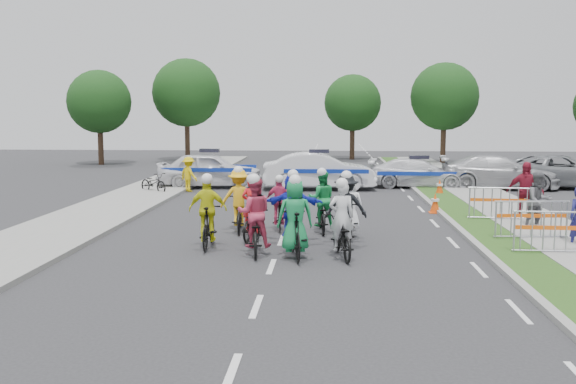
# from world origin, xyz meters

# --- Properties ---
(ground) EXTENTS (90.00, 90.00, 0.00)m
(ground) POSITION_xyz_m (0.00, 0.00, 0.00)
(ground) COLOR #28282B
(ground) RESTS_ON ground
(curb_right) EXTENTS (0.20, 60.00, 0.12)m
(curb_right) POSITION_xyz_m (5.10, 5.00, 0.06)
(curb_right) COLOR gray
(curb_right) RESTS_ON ground
(grass_strip) EXTENTS (1.20, 60.00, 0.11)m
(grass_strip) POSITION_xyz_m (5.80, 5.00, 0.06)
(grass_strip) COLOR #264616
(grass_strip) RESTS_ON ground
(sidewalk_right) EXTENTS (2.40, 60.00, 0.13)m
(sidewalk_right) POSITION_xyz_m (7.60, 5.00, 0.07)
(sidewalk_right) COLOR gray
(sidewalk_right) RESTS_ON ground
(sidewalk_left) EXTENTS (3.00, 60.00, 0.13)m
(sidewalk_left) POSITION_xyz_m (-6.50, 5.00, 0.07)
(sidewalk_left) COLOR gray
(sidewalk_left) RESTS_ON ground
(rider_0) EXTENTS (1.00, 1.99, 1.94)m
(rider_0) POSITION_xyz_m (1.59, 1.01, 0.64)
(rider_0) COLOR black
(rider_0) RESTS_ON ground
(rider_1) EXTENTS (0.92, 1.98, 2.02)m
(rider_1) POSITION_xyz_m (0.49, 0.90, 0.78)
(rider_1) COLOR black
(rider_1) RESTS_ON ground
(rider_2) EXTENTS (0.92, 2.03, 2.00)m
(rider_2) POSITION_xyz_m (-0.53, 1.31, 0.74)
(rider_2) COLOR black
(rider_2) RESTS_ON ground
(rider_3) EXTENTS (0.99, 1.86, 1.94)m
(rider_3) POSITION_xyz_m (-1.79, 1.92, 0.74)
(rider_3) COLOR black
(rider_3) RESTS_ON ground
(rider_4) EXTENTS (1.13, 1.97, 1.97)m
(rider_4) POSITION_xyz_m (1.73, 2.56, 0.76)
(rider_4) COLOR black
(rider_4) RESTS_ON ground
(rider_5) EXTENTS (1.61, 1.92, 1.98)m
(rider_5) POSITION_xyz_m (0.34, 2.73, 0.83)
(rider_5) COLOR black
(rider_5) RESTS_ON ground
(rider_6) EXTENTS (0.86, 1.84, 1.80)m
(rider_6) POSITION_xyz_m (-0.81, 3.15, 0.60)
(rider_6) COLOR black
(rider_6) RESTS_ON ground
(rider_7) EXTENTS (0.74, 1.67, 1.74)m
(rider_7) POSITION_xyz_m (1.87, 3.66, 0.68)
(rider_7) COLOR black
(rider_7) RESTS_ON ground
(rider_8) EXTENTS (0.83, 1.89, 1.88)m
(rider_8) POSITION_xyz_m (1.07, 4.36, 0.70)
(rider_8) COLOR black
(rider_8) RESTS_ON ground
(rider_9) EXTENTS (0.86, 1.61, 1.66)m
(rider_9) POSITION_xyz_m (-0.16, 4.53, 0.65)
(rider_9) COLOR black
(rider_9) RESTS_ON ground
(rider_10) EXTENTS (1.12, 1.95, 1.93)m
(rider_10) POSITION_xyz_m (-1.33, 4.30, 0.75)
(rider_10) COLOR black
(rider_10) RESTS_ON ground
(police_car_0) EXTENTS (4.98, 2.35, 1.64)m
(police_car_0) POSITION_xyz_m (-4.24, 15.27, 0.82)
(police_car_0) COLOR silver
(police_car_0) RESTS_ON ground
(police_car_1) EXTENTS (5.15, 2.10, 1.66)m
(police_car_1) POSITION_xyz_m (0.84, 14.81, 0.83)
(police_car_1) COLOR silver
(police_car_1) RESTS_ON ground
(police_car_2) EXTENTS (4.81, 2.46, 1.34)m
(police_car_2) POSITION_xyz_m (5.44, 15.87, 0.67)
(police_car_2) COLOR silver
(police_car_2) RESTS_ON ground
(civilian_sedan) EXTENTS (5.46, 2.66, 1.53)m
(civilian_sedan) POSITION_xyz_m (9.01, 15.61, 0.76)
(civilian_sedan) COLOR #AAAAAE
(civilian_sedan) RESTS_ON ground
(civilian_suv) EXTENTS (5.60, 2.75, 1.53)m
(civilian_suv) POSITION_xyz_m (12.01, 16.12, 0.77)
(civilian_suv) COLOR slate
(civilian_suv) RESTS_ON ground
(spectator_1) EXTENTS (0.99, 0.87, 1.73)m
(spectator_1) POSITION_xyz_m (7.49, 5.12, 0.86)
(spectator_1) COLOR #55555A
(spectator_1) RESTS_ON ground
(spectator_2) EXTENTS (1.22, 0.83, 1.92)m
(spectator_2) POSITION_xyz_m (7.50, 6.52, 0.96)
(spectator_2) COLOR maroon
(spectator_2) RESTS_ON ground
(marshal_hiviz) EXTENTS (1.13, 1.07, 1.53)m
(marshal_hiviz) POSITION_xyz_m (-4.89, 13.69, 0.77)
(marshal_hiviz) COLOR #DABA0B
(marshal_hiviz) RESTS_ON ground
(barrier_0) EXTENTS (2.01, 0.55, 1.12)m
(barrier_0) POSITION_xyz_m (6.70, 1.41, 0.56)
(barrier_0) COLOR #A5A8AD
(barrier_0) RESTS_ON ground
(barrier_1) EXTENTS (2.03, 0.62, 1.12)m
(barrier_1) POSITION_xyz_m (6.70, 3.23, 0.56)
(barrier_1) COLOR #A5A8AD
(barrier_1) RESTS_ON ground
(barrier_2) EXTENTS (2.04, 0.68, 1.12)m
(barrier_2) POSITION_xyz_m (6.70, 6.34, 0.56)
(barrier_2) COLOR #A5A8AD
(barrier_2) RESTS_ON ground
(cone_0) EXTENTS (0.40, 0.40, 0.70)m
(cone_0) POSITION_xyz_m (4.96, 8.18, 0.34)
(cone_0) COLOR #F24C0C
(cone_0) RESTS_ON ground
(cone_1) EXTENTS (0.40, 0.40, 0.70)m
(cone_1) POSITION_xyz_m (5.93, 13.02, 0.34)
(cone_1) COLOR #F24C0C
(cone_1) RESTS_ON ground
(parked_bike) EXTENTS (1.69, 1.50, 0.89)m
(parked_bike) POSITION_xyz_m (-6.29, 13.02, 0.44)
(parked_bike) COLOR black
(parked_bike) RESTS_ON ground
(tree_0) EXTENTS (4.20, 4.20, 6.30)m
(tree_0) POSITION_xyz_m (-14.00, 28.00, 4.19)
(tree_0) COLOR #382619
(tree_0) RESTS_ON ground
(tree_1) EXTENTS (4.55, 4.55, 6.82)m
(tree_1) POSITION_xyz_m (9.00, 30.00, 4.54)
(tree_1) COLOR #382619
(tree_1) RESTS_ON ground
(tree_3) EXTENTS (4.90, 4.90, 7.35)m
(tree_3) POSITION_xyz_m (-9.00, 32.00, 4.89)
(tree_3) COLOR #382619
(tree_3) RESTS_ON ground
(tree_4) EXTENTS (4.20, 4.20, 6.30)m
(tree_4) POSITION_xyz_m (3.00, 34.00, 4.19)
(tree_4) COLOR #382619
(tree_4) RESTS_ON ground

